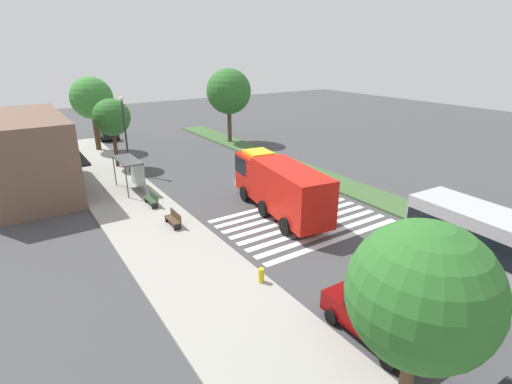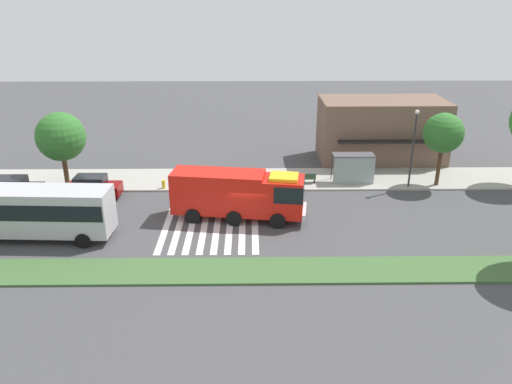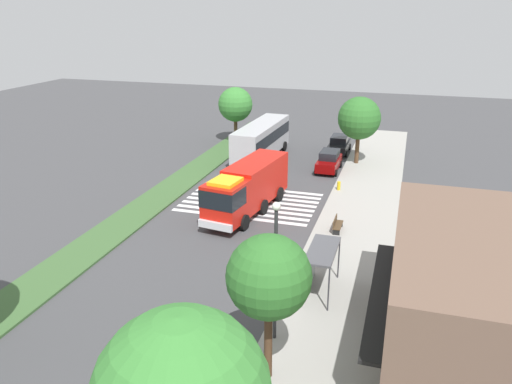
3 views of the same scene
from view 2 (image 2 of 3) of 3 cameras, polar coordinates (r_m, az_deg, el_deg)
The scene contains 16 objects.
ground_plane at distance 36.77m, azimuth -0.90°, elevation -3.24°, with size 120.00×120.00×0.00m, color #424244.
sidewalk at distance 44.48m, azimuth -0.88°, elevation 1.46°, with size 60.00×5.41×0.14m, color #9E9B93.
median_strip at distance 30.38m, azimuth -0.92°, elevation -8.90°, with size 60.00×3.00×0.14m, color #3D6033.
crosswalk at distance 36.87m, azimuth -5.05°, elevation -3.24°, with size 6.75×10.24×0.01m.
fire_truck at distance 36.30m, azimuth -1.66°, elevation -0.12°, with size 9.95×3.84×3.53m.
parked_car_west at distance 44.81m, azimuth -25.91°, elevation 0.44°, with size 4.52×2.12×1.76m.
parked_car_mid at distance 42.43m, azimuth -17.95°, elevation 0.56°, with size 4.27×2.07×1.86m.
transit_bus at distance 36.56m, azimuth -24.05°, elevation -1.82°, with size 10.66×3.24×3.54m.
bus_stop_shelter at distance 43.71m, azimuth 11.00°, elevation 3.19°, with size 3.50×1.40×2.46m.
bench_near_shelter at distance 43.49m, azimuth 5.71°, elevation 1.59°, with size 1.60×0.50×0.90m.
bench_west_of_shelter at distance 43.23m, azimuth 0.46°, elevation 1.57°, with size 1.60×0.50×0.90m.
street_lamp at distance 43.37m, azimuth 17.39°, elevation 5.36°, with size 0.36×0.36×6.58m.
storefront_building at distance 50.62m, azimuth 13.98°, elevation 6.80°, with size 11.81×6.71×5.94m.
sidewalk_tree_far_west at distance 44.27m, azimuth -21.23°, elevation 5.83°, with size 4.00×4.00×6.34m.
sidewalk_tree_center at distance 44.40m, azimuth 20.45°, elevation 6.25°, with size 3.30×3.30×6.20m.
fire_hydrant at distance 42.89m, azimuth -10.42°, elevation 0.88°, with size 0.28×0.28×0.70m, color gold.
Camera 2 is at (0.14, -33.26, 15.66)m, focal length 35.35 mm.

